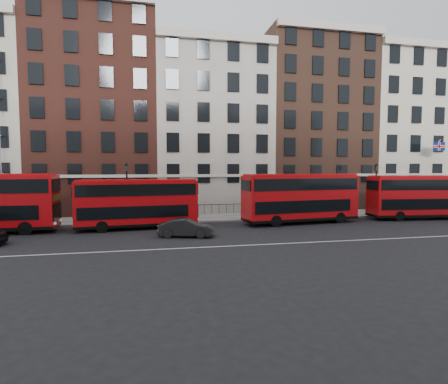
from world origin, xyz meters
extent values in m
plane|color=black|center=(0.00, 0.00, 0.00)|extent=(120.00, 120.00, 0.00)
cube|color=gray|center=(0.00, 10.50, 0.07)|extent=(80.00, 5.00, 0.15)
cube|color=gray|center=(0.00, 8.00, 0.08)|extent=(80.00, 0.30, 0.16)
cube|color=white|center=(0.00, -2.00, 0.01)|extent=(70.00, 0.12, 0.01)
cube|color=brown|center=(-12.80, 18.00, 11.00)|extent=(12.80, 10.00, 22.00)
cube|color=#A29B8F|center=(0.00, 18.00, 9.50)|extent=(12.80, 10.00, 19.00)
cube|color=beige|center=(0.00, 12.75, 18.60)|extent=(12.80, 0.50, 0.80)
cube|color=brown|center=(12.80, 18.00, 10.50)|extent=(12.80, 10.00, 21.00)
cube|color=beige|center=(12.80, 12.75, 20.60)|extent=(12.80, 0.50, 0.80)
cube|color=beige|center=(25.60, 18.00, 10.00)|extent=(12.80, 10.00, 20.00)
cube|color=beige|center=(25.60, 12.75, 19.60)|extent=(12.80, 0.50, 0.80)
cube|color=black|center=(-14.33, 5.84, 1.60)|extent=(0.10, 2.28, 1.34)
cube|color=black|center=(-14.33, 5.84, 2.71)|extent=(0.09, 1.97, 0.43)
cylinder|color=black|center=(-16.28, 4.67, 0.52)|extent=(1.04, 0.30, 1.03)
cylinder|color=black|center=(-16.29, 6.98, 0.52)|extent=(1.04, 0.30, 1.03)
cube|color=red|center=(-8.16, 5.80, 2.14)|extent=(9.85, 3.25, 3.64)
cube|color=black|center=(-8.16, 5.80, 0.43)|extent=(9.85, 3.29, 0.22)
cube|color=black|center=(-8.44, 5.78, 1.52)|extent=(8.76, 3.22, 0.97)
cube|color=black|center=(-8.16, 5.80, 3.27)|extent=(9.49, 3.29, 0.92)
cube|color=red|center=(-8.16, 5.80, 4.00)|extent=(9.55, 3.04, 0.17)
cube|color=black|center=(-3.32, 6.29, 1.43)|extent=(0.27, 2.02, 1.20)
cube|color=black|center=(-3.32, 6.29, 2.41)|extent=(0.25, 1.75, 0.39)
cylinder|color=black|center=(-4.95, 5.09, 0.46)|extent=(0.94, 0.35, 0.92)
cylinder|color=black|center=(-5.15, 7.14, 0.46)|extent=(0.94, 0.35, 0.92)
cylinder|color=black|center=(-10.81, 4.50, 0.46)|extent=(0.94, 0.35, 0.92)
cylinder|color=black|center=(-11.02, 6.56, 0.46)|extent=(0.94, 0.35, 0.92)
cube|color=red|center=(6.19, 5.80, 2.35)|extent=(10.83, 3.73, 3.99)
cube|color=black|center=(6.19, 5.80, 0.47)|extent=(10.83, 3.77, 0.24)
cube|color=black|center=(5.89, 5.77, 1.67)|extent=(9.63, 3.67, 1.06)
cube|color=black|center=(6.19, 5.80, 3.59)|extent=(10.44, 3.76, 1.01)
cube|color=red|center=(6.19, 5.80, 4.40)|extent=(10.50, 3.49, 0.18)
cube|color=black|center=(11.50, 6.42, 1.57)|extent=(0.34, 2.22, 1.31)
cube|color=black|center=(11.50, 6.42, 2.65)|extent=(0.30, 1.92, 0.42)
cylinder|color=black|center=(9.73, 5.08, 0.51)|extent=(1.04, 0.40, 1.01)
cylinder|color=black|center=(9.47, 7.32, 0.51)|extent=(1.04, 0.40, 1.01)
cylinder|color=black|center=(3.31, 4.33, 0.51)|extent=(1.04, 0.40, 1.01)
cylinder|color=black|center=(3.05, 6.58, 0.51)|extent=(1.04, 0.40, 1.01)
cube|color=red|center=(18.84, 5.80, 2.24)|extent=(10.31, 3.36, 3.81)
cube|color=black|center=(18.84, 5.80, 0.45)|extent=(10.32, 3.39, 0.23)
cube|color=black|center=(18.55, 5.83, 1.59)|extent=(9.17, 3.32, 1.01)
cube|color=black|center=(18.84, 5.80, 3.43)|extent=(9.94, 3.40, 0.96)
cube|color=red|center=(18.84, 5.80, 4.20)|extent=(10.01, 3.14, 0.17)
cylinder|color=black|center=(22.21, 6.57, 0.48)|extent=(0.99, 0.36, 0.96)
cylinder|color=black|center=(15.86, 5.00, 0.48)|extent=(0.99, 0.36, 0.96)
cylinder|color=black|center=(16.06, 7.15, 0.48)|extent=(0.99, 0.36, 0.96)
imported|color=#232326|center=(-4.57, 1.58, 0.66)|extent=(4.24, 2.36, 1.32)
cylinder|color=black|center=(-9.15, 8.32, 2.45)|extent=(0.14, 0.14, 4.60)
cylinder|color=black|center=(-9.15, 8.32, 0.45)|extent=(0.32, 0.32, 0.60)
cube|color=#262626|center=(-9.15, 8.32, 5.00)|extent=(0.32, 0.32, 0.55)
cone|color=black|center=(-9.15, 8.32, 5.35)|extent=(0.44, 0.44, 0.25)
cylinder|color=black|center=(16.19, 9.15, 2.45)|extent=(0.14, 0.14, 4.60)
cylinder|color=black|center=(16.19, 9.15, 0.45)|extent=(0.32, 0.32, 0.60)
cube|color=#262626|center=(16.19, 9.15, 5.00)|extent=(0.32, 0.32, 0.55)
cone|color=black|center=(16.19, 9.15, 5.35)|extent=(0.44, 0.44, 0.25)
camera|label=1|loc=(-6.94, -23.63, 5.04)|focal=28.00mm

